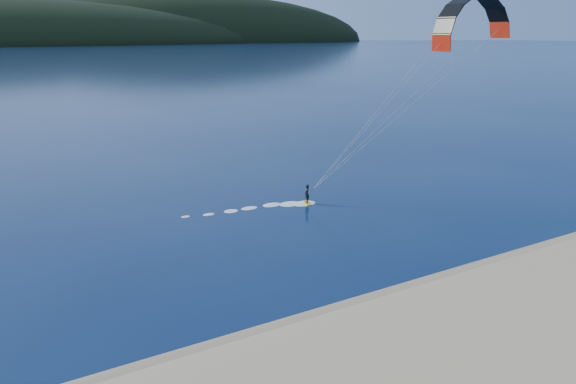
{
  "coord_description": "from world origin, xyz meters",
  "views": [
    {
      "loc": [
        -8.43,
        -13.77,
        13.4
      ],
      "look_at": [
        4.92,
        10.0,
        5.0
      ],
      "focal_mm": 32.25,
      "sensor_mm": 36.0,
      "label": 1
    }
  ],
  "objects": [
    {
      "name": "wet_sand",
      "position": [
        0.0,
        4.5,
        0.05
      ],
      "size": [
        220.0,
        2.5,
        0.1
      ],
      "color": "#8C7551",
      "rests_on": "ground"
    },
    {
      "name": "kitesurfer_near",
      "position": [
        22.11,
        14.63,
        12.3
      ],
      "size": [
        24.22,
        9.21,
        16.61
      ],
      "color": "yellow",
      "rests_on": "ground"
    }
  ]
}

